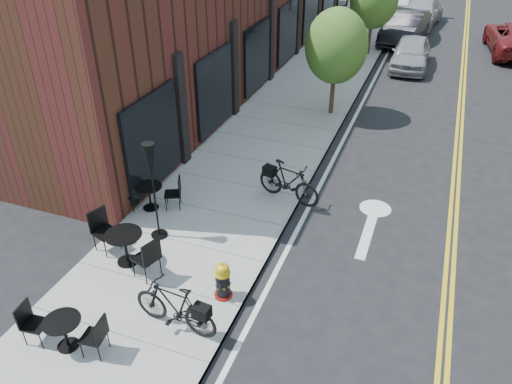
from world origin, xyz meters
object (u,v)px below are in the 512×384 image
at_px(fire_hydrant, 223,281).
at_px(parked_car_a, 411,53).
at_px(parked_car_b, 405,27).
at_px(patio_umbrella, 151,172).
at_px(bistro_set_c, 149,194).
at_px(parked_car_c, 420,12).
at_px(bicycle_left, 175,307).
at_px(bistro_set_a, 64,330).
at_px(bistro_set_b, 125,244).
at_px(bicycle_right, 289,182).

height_order(fire_hydrant, parked_car_a, parked_car_a).
relative_size(fire_hydrant, parked_car_b, 0.18).
relative_size(parked_car_a, parked_car_b, 0.84).
xyz_separation_m(fire_hydrant, patio_umbrella, (-2.33, 1.37, 1.39)).
xyz_separation_m(bistro_set_c, parked_car_a, (5.14, 14.80, 0.14)).
xyz_separation_m(bistro_set_c, parked_car_c, (4.81, 23.27, 0.19)).
xyz_separation_m(bicycle_left, bistro_set_a, (-1.69, -1.14, -0.11)).
distance_m(bicycle_left, bistro_set_c, 4.36).
distance_m(bistro_set_c, parked_car_c, 23.77).
distance_m(bistro_set_b, patio_umbrella, 1.73).
height_order(bicycle_right, parked_car_b, parked_car_b).
height_order(bistro_set_a, parked_car_a, parked_car_a).
relative_size(bicycle_left, bicycle_right, 0.97).
relative_size(bicycle_left, parked_car_c, 0.35).
height_order(bistro_set_b, parked_car_a, parked_car_a).
height_order(bicycle_left, bistro_set_a, bicycle_left).
bearing_deg(patio_umbrella, parked_car_b, 79.86).
height_order(bistro_set_a, bistro_set_b, bistro_set_b).
bearing_deg(fire_hydrant, patio_umbrella, 161.44).
xyz_separation_m(patio_umbrella, parked_car_a, (4.32, 15.78, -1.23)).
distance_m(fire_hydrant, bicycle_left, 1.23).
height_order(parked_car_a, parked_car_c, parked_car_c).
height_order(bistro_set_b, parked_car_c, parked_car_c).
height_order(bistro_set_b, patio_umbrella, patio_umbrella).
bearing_deg(bicycle_right, bistro_set_c, 132.15).
relative_size(bistro_set_b, patio_umbrella, 0.78).
bearing_deg(parked_car_c, bicycle_left, -88.24).
xyz_separation_m(bistro_set_a, patio_umbrella, (-0.13, 3.63, 1.37)).
distance_m(bistro_set_a, patio_umbrella, 3.88).
bearing_deg(fire_hydrant, bistro_set_a, -122.27).
bearing_deg(bicycle_left, parked_car_c, -179.57).
bearing_deg(bistro_set_c, parked_car_c, 53.72).
bearing_deg(bicycle_right, parked_car_c, 11.15).
height_order(bistro_set_b, parked_car_b, parked_car_b).
bearing_deg(fire_hydrant, bicycle_left, -102.32).
bearing_deg(bistro_set_a, bicycle_right, 63.01).
bearing_deg(bistro_set_b, bistro_set_a, -64.04).
relative_size(bistro_set_a, patio_umbrella, 0.65).
distance_m(bicycle_right, bistro_set_b, 4.63).
bearing_deg(parked_car_b, fire_hydrant, -85.74).
bearing_deg(bistro_set_a, parked_car_c, 75.61).
distance_m(bistro_set_a, parked_car_a, 19.85).
distance_m(bicycle_left, bistro_set_a, 2.04).
bearing_deg(bistro_set_b, bistro_set_c, 126.08).
distance_m(bicycle_right, bistro_set_c, 3.71).
bearing_deg(bistro_set_a, bistro_set_c, 95.18).
relative_size(bicycle_left, bistro_set_c, 1.10).
distance_m(bicycle_left, parked_car_a, 18.43).
height_order(bicycle_left, bistro_set_c, bicycle_left).
relative_size(bistro_set_b, parked_car_b, 0.40).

